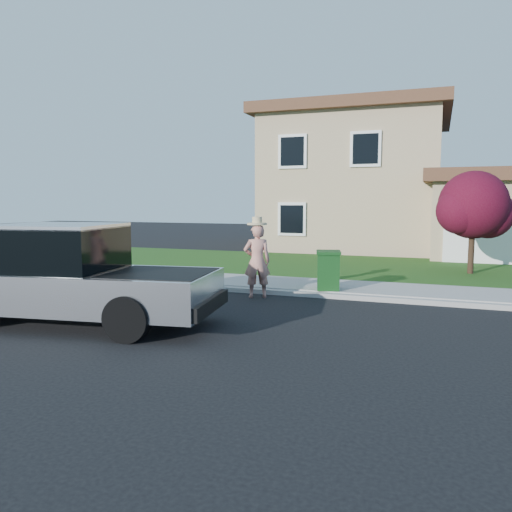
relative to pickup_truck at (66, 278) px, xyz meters
The scene contains 9 objects.
ground 3.30m from the pickup_truck, 27.40° to the left, with size 80.00×80.00×0.00m, color black.
curb 5.85m from the pickup_truck, 48.82° to the left, with size 40.00×0.20×0.12m, color gray.
sidewalk 6.71m from the pickup_truck, 55.06° to the left, with size 40.00×2.00×0.15m, color gray.
lawn 10.70m from the pickup_truck, 69.05° to the left, with size 40.00×7.00×0.10m, color #1A3E11.
house 18.45m from the pickup_truck, 76.97° to the left, with size 14.00×11.30×6.85m.
pickup_truck is the anchor object (origin of this frame).
woman 4.62m from the pickup_truck, 55.66° to the left, with size 0.79×0.68×2.02m.
ornamental_tree 12.38m from the pickup_truck, 50.23° to the left, with size 2.38×2.14×3.26m.
trash_bin 6.36m from the pickup_truck, 48.52° to the left, with size 0.75×0.82×0.99m.
Camera 1 is at (4.01, -9.24, 2.41)m, focal length 35.00 mm.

